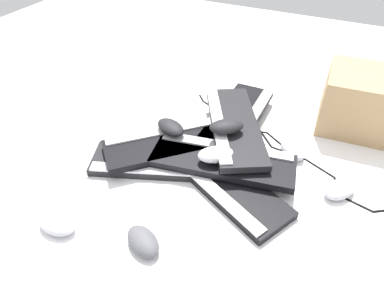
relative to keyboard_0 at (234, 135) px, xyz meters
name	(u,v)px	position (x,y,z in m)	size (l,w,h in m)	color
ground_plane	(169,163)	(-0.22, 0.14, -0.01)	(3.20, 3.20, 0.00)	white
keyboard_0	(234,135)	(0.00, 0.00, 0.00)	(0.46, 0.26, 0.03)	black
keyboard_1	(161,162)	(-0.23, 0.16, 0.00)	(0.30, 0.46, 0.03)	black
keyboard_2	(223,182)	(-0.23, -0.05, 0.00)	(0.33, 0.46, 0.03)	black
keyboard_3	(172,143)	(-0.16, 0.16, 0.03)	(0.41, 0.42, 0.03)	black
keyboard_4	(237,118)	(0.06, 0.01, 0.03)	(0.44, 0.15, 0.03)	black
keyboard_5	(223,160)	(-0.17, -0.02, 0.03)	(0.22, 0.46, 0.03)	black
keyboard_6	(234,125)	(-0.03, 0.00, 0.06)	(0.46, 0.34, 0.03)	black
mouse_0	(143,241)	(-0.52, 0.05, 0.01)	(0.11, 0.07, 0.04)	#4C4C51
mouse_1	(293,149)	(0.00, -0.21, 0.01)	(0.11, 0.07, 0.04)	#B7B7BC
mouse_2	(57,224)	(-0.57, 0.29, 0.01)	(0.11, 0.07, 0.04)	#B7B7BC
mouse_3	(340,189)	(-0.12, -0.37, 0.01)	(0.11, 0.07, 0.04)	#B7B7BC
mouse_4	(227,126)	(-0.09, 0.00, 0.10)	(0.11, 0.07, 0.04)	black
mouse_5	(216,154)	(-0.20, -0.01, 0.07)	(0.11, 0.07, 0.04)	#B7B7BC
mouse_6	(171,127)	(-0.13, 0.18, 0.07)	(0.11, 0.07, 0.04)	black
cable_0	(235,119)	(0.10, 0.03, -0.01)	(0.19, 0.41, 0.01)	black
cable_1	(334,177)	(-0.06, -0.35, -0.01)	(0.24, 0.58, 0.01)	black
cardboard_box	(364,101)	(0.27, -0.38, 0.09)	(0.27, 0.25, 0.20)	tan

